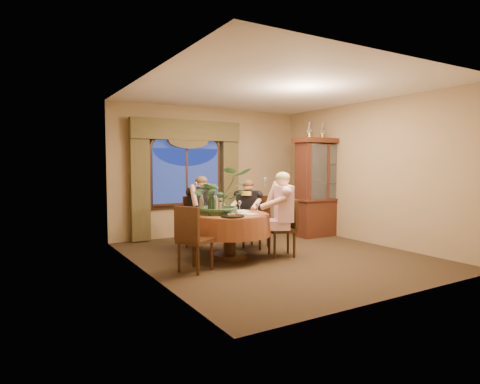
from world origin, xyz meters
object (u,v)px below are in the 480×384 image
stoneware_vase (220,206)px  person_scarf (248,214)px  wine_bottle_2 (202,204)px  dining_table (230,236)px  oil_lamp_right (335,131)px  china_cabinet (322,187)px  chair_right (282,228)px  oil_lamp_left (309,130)px  person_pink (284,215)px  person_back (201,212)px  wine_bottle_3 (216,204)px  olive_bowl (233,212)px  oil_lamp_center (322,131)px  wine_bottle_0 (210,205)px  wine_bottle_1 (213,205)px  chair_back_right (256,222)px  chair_front_left (195,239)px  centerpiece_plant (219,175)px

stoneware_vase → person_scarf: bearing=28.1°
stoneware_vase → wine_bottle_2: size_ratio=0.77×
dining_table → oil_lamp_right: (3.14, 0.85, 1.91)m
china_cabinet → stoneware_vase: size_ratio=8.35×
chair_right → oil_lamp_left: bearing=-34.1°
person_pink → person_back: (-0.91, 1.32, -0.04)m
wine_bottle_3 → olive_bowl: bearing=-16.6°
oil_lamp_center → wine_bottle_0: (-3.19, -0.95, -1.37)m
oil_lamp_left → olive_bowl: size_ratio=2.46×
china_cabinet → wine_bottle_1: bearing=-164.6°
oil_lamp_left → chair_back_right: 2.42m
person_pink → wine_bottle_2: size_ratio=4.37×
china_cabinet → person_scarf: 2.12m
china_cabinet → chair_front_left: 3.87m
stoneware_vase → wine_bottle_3: wine_bottle_3 is taller
china_cabinet → chair_back_right: bearing=-169.8°
dining_table → person_pink: size_ratio=0.96×
china_cabinet → person_scarf: size_ratio=1.66×
wine_bottle_1 → wine_bottle_2: 0.19m
olive_bowl → wine_bottle_1: wine_bottle_1 is taller
oil_lamp_center → person_pink: size_ratio=0.24×
person_scarf → wine_bottle_2: bearing=72.3°
oil_lamp_right → centerpiece_plant: size_ratio=0.30×
stoneware_vase → olive_bowl: size_ratio=1.84×
dining_table → wine_bottle_2: wine_bottle_2 is taller
oil_lamp_center → wine_bottle_3: bearing=-165.4°
person_scarf → stoneware_vase: person_scarf is taller
chair_back_right → person_scarf: 0.21m
oil_lamp_right → chair_front_left: size_ratio=0.35×
person_back → centerpiece_plant: bearing=80.9°
chair_back_right → centerpiece_plant: size_ratio=0.85×
person_scarf → stoneware_vase: bearing=79.6°
chair_back_right → chair_front_left: bearing=88.9°
person_pink → wine_bottle_1: size_ratio=4.37×
person_scarf → olive_bowl: bearing=93.4°
wine_bottle_0 → centerpiece_plant: bearing=36.9°
person_scarf → stoneware_vase: size_ratio=5.04×
person_back → person_scarf: 0.88m
chair_front_left → olive_bowl: (0.88, 0.43, 0.29)m
wine_bottle_0 → wine_bottle_2: (-0.04, 0.23, 0.00)m
dining_table → centerpiece_plant: (-0.14, 0.10, 1.02)m
oil_lamp_left → stoneware_vase: size_ratio=1.34×
olive_bowl → dining_table: bearing=160.8°
person_back → wine_bottle_0: bearing=67.0°
chair_right → oil_lamp_right: bearing=-43.8°
oil_lamp_left → chair_front_left: bearing=-158.2°
olive_bowl → wine_bottle_1: bearing=177.9°
chair_right → wine_bottle_1: (-1.16, 0.30, 0.44)m
oil_lamp_center → olive_bowl: size_ratio=2.46×
oil_lamp_left → wine_bottle_0: oil_lamp_left is taller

